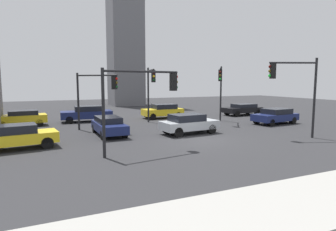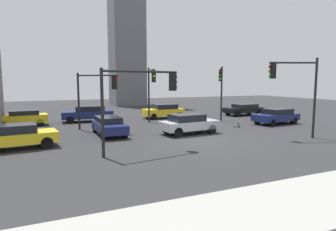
# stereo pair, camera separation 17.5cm
# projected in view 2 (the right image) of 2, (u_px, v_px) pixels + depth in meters

# --- Properties ---
(ground_plane) EXTENTS (92.26, 92.26, 0.00)m
(ground_plane) POSITION_uv_depth(u_px,v_px,m) (200.00, 140.00, 19.21)
(ground_plane) COLOR #2D2D30
(traffic_light_0) EXTENTS (4.52, 0.90, 4.52)m
(traffic_light_0) POSITION_uv_depth(u_px,v_px,m) (142.00, 91.00, 15.50)
(traffic_light_0) COLOR black
(traffic_light_0) RESTS_ON ground_plane
(traffic_light_1) EXTENTS (2.69, 2.58, 4.51)m
(traffic_light_1) POSITION_uv_depth(u_px,v_px,m) (97.00, 89.00, 22.23)
(traffic_light_1) COLOR black
(traffic_light_1) RESTS_ON ground_plane
(traffic_light_2) EXTENTS (0.92, 3.38, 5.10)m
(traffic_light_2) POSITION_uv_depth(u_px,v_px,m) (151.00, 84.00, 25.54)
(traffic_light_2) COLOR black
(traffic_light_2) RESTS_ON ground_plane
(traffic_light_3) EXTENTS (1.92, 2.56, 5.27)m
(traffic_light_3) POSITION_uv_depth(u_px,v_px,m) (221.00, 83.00, 26.69)
(traffic_light_3) COLOR black
(traffic_light_3) RESTS_ON ground_plane
(traffic_light_4) EXTENTS (3.08, 1.39, 5.40)m
(traffic_light_4) POSITION_uv_depth(u_px,v_px,m) (295.00, 82.00, 19.30)
(traffic_light_4) COLOR black
(traffic_light_4) RESTS_ON ground_plane
(car_0) EXTENTS (1.79, 4.42, 1.31)m
(car_0) POSITION_uv_depth(u_px,v_px,m) (109.00, 125.00, 20.88)
(car_0) COLOR navy
(car_0) RESTS_ON ground_plane
(car_1) EXTENTS (4.21, 2.03, 1.37)m
(car_1) POSITION_uv_depth(u_px,v_px,m) (22.00, 118.00, 24.90)
(car_1) COLOR yellow
(car_1) RESTS_ON ground_plane
(car_2) EXTENTS (4.42, 2.38, 1.39)m
(car_2) POSITION_uv_depth(u_px,v_px,m) (276.00, 116.00, 26.22)
(car_2) COLOR navy
(car_2) RESTS_ON ground_plane
(car_3) EXTENTS (4.37, 2.21, 1.47)m
(car_3) POSITION_uv_depth(u_px,v_px,m) (189.00, 123.00, 21.28)
(car_3) COLOR #ADB2B7
(car_3) RESTS_ON ground_plane
(car_4) EXTENTS (4.35, 2.22, 1.42)m
(car_4) POSITION_uv_depth(u_px,v_px,m) (17.00, 136.00, 16.46)
(car_4) COLOR yellow
(car_4) RESTS_ON ground_plane
(car_5) EXTENTS (4.57, 2.20, 1.28)m
(car_5) POSITION_uv_depth(u_px,v_px,m) (244.00, 109.00, 33.03)
(car_5) COLOR black
(car_5) RESTS_ON ground_plane
(car_6) EXTENTS (4.16, 1.90, 1.47)m
(car_6) POSITION_uv_depth(u_px,v_px,m) (164.00, 111.00, 30.41)
(car_6) COLOR yellow
(car_6) RESTS_ON ground_plane
(car_7) EXTENTS (4.82, 2.21, 1.51)m
(car_7) POSITION_uv_depth(u_px,v_px,m) (88.00, 113.00, 27.83)
(car_7) COLOR navy
(car_7) RESTS_ON ground_plane
(skyline_tower) EXTENTS (4.96, 4.96, 25.50)m
(skyline_tower) POSITION_uv_depth(u_px,v_px,m) (126.00, 24.00, 45.68)
(skyline_tower) COLOR slate
(skyline_tower) RESTS_ON ground_plane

